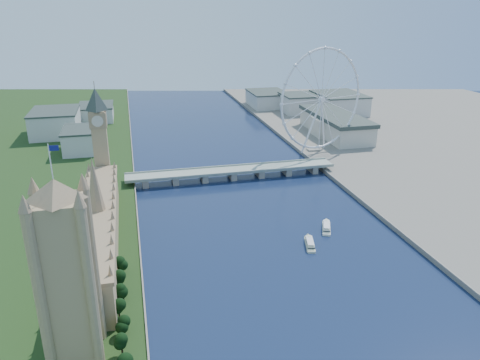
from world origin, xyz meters
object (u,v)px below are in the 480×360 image
object	(u,v)px
tour_boat_far	(326,230)
tour_boat_near	(310,246)
victoria_tower	(66,267)
london_eye	(322,100)

from	to	relation	value
tour_boat_far	tour_boat_near	bearing A→B (deg)	-113.04
victoria_tower	tour_boat_far	bearing A→B (deg)	30.65
london_eye	tour_boat_far	bearing A→B (deg)	-110.62
london_eye	tour_boat_far	world-z (taller)	london_eye
tour_boat_near	tour_boat_far	xyz separation A→B (m)	(23.23, 22.77, 0.00)
victoria_tower	london_eye	world-z (taller)	london_eye
victoria_tower	tour_boat_far	distance (m)	219.42
tour_boat_near	victoria_tower	bearing A→B (deg)	-137.22
london_eye	tour_boat_far	distance (m)	215.67
london_eye	tour_boat_far	size ratio (longest dim) A/B	4.75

